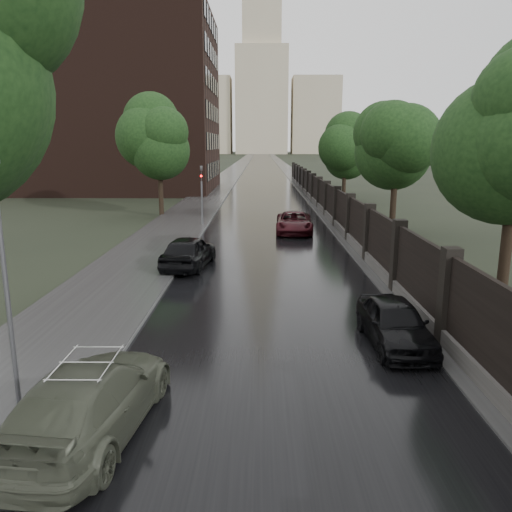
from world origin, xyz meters
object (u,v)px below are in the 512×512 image
object	(u,v)px
lamp_post	(6,284)
hatchback_left	(189,252)
car_right_near	(395,323)
car_right_far	(294,222)
tree_left_far	(159,146)
tree_right_b	(396,151)
tree_right_c	(345,149)
volga_sedan	(90,400)
traffic_light	(202,191)

from	to	relation	value
lamp_post	hatchback_left	xyz separation A→B (m)	(1.80, 12.13, -1.94)
hatchback_left	car_right_near	bearing A→B (deg)	135.70
hatchback_left	lamp_post	bearing A→B (deg)	89.21
hatchback_left	car_right_far	distance (m)	10.39
tree_left_far	tree_right_b	bearing A→B (deg)	-27.30
tree_left_far	lamp_post	distance (m)	28.73
tree_right_b	car_right_far	bearing A→B (deg)	174.07
tree_right_b	hatchback_left	xyz separation A→B (m)	(-11.10, -8.37, -4.22)
tree_left_far	tree_right_b	distance (m)	17.45
tree_left_far	car_right_far	distance (m)	12.99
tree_left_far	tree_right_b	size ratio (longest dim) A/B	1.05
hatchback_left	car_right_near	distance (m)	11.04
tree_left_far	hatchback_left	xyz separation A→B (m)	(4.40, -16.37, -4.51)
tree_right_c	car_right_near	xyz separation A→B (m)	(-4.30, -35.06, -4.31)
lamp_post	volga_sedan	distance (m)	2.82
tree_right_c	car_right_far	bearing A→B (deg)	-108.62
car_right_near	lamp_post	bearing A→B (deg)	-160.72
tree_left_far	hatchback_left	distance (m)	17.54
tree_right_c	car_right_far	size ratio (longest dim) A/B	1.48
tree_right_c	traffic_light	size ratio (longest dim) A/B	1.75
hatchback_left	traffic_light	bearing A→B (deg)	-78.83
tree_left_far	car_right_near	bearing A→B (deg)	-65.91
tree_left_far	volga_sedan	bearing A→B (deg)	-81.49
lamp_post	volga_sedan	bearing A→B (deg)	-26.44
tree_right_c	hatchback_left	distance (m)	28.92
lamp_post	car_right_far	size ratio (longest dim) A/B	1.08
traffic_light	car_right_near	size ratio (longest dim) A/B	1.07
traffic_light	car_right_near	world-z (taller)	traffic_light
lamp_post	car_right_near	distance (m)	9.49
tree_left_far	tree_right_c	distance (m)	18.45
tree_left_far	car_right_far	bearing A→B (deg)	-37.47
hatchback_left	tree_left_far	bearing A→B (deg)	-67.31
traffic_light	volga_sedan	distance (m)	24.46
lamp_post	car_right_near	bearing A→B (deg)	21.80
hatchback_left	volga_sedan	bearing A→B (deg)	97.65
traffic_light	hatchback_left	xyz separation A→B (m)	(0.70, -11.36, -1.67)
tree_right_b	car_right_near	xyz separation A→B (m)	(-4.30, -17.06, -4.31)
hatchback_left	car_right_far	world-z (taller)	hatchback_left
lamp_post	hatchback_left	size ratio (longest dim) A/B	1.19
tree_right_b	lamp_post	size ratio (longest dim) A/B	1.37
volga_sedan	car_right_far	bearing A→B (deg)	-96.95
volga_sedan	hatchback_left	size ratio (longest dim) A/B	1.12
tree_right_b	lamp_post	xyz separation A→B (m)	(-12.90, -20.50, -2.28)
tree_right_c	lamp_post	distance (m)	40.67
volga_sedan	car_right_near	distance (m)	8.07
car_right_near	car_right_far	xyz separation A→B (m)	(-1.56, 17.67, 0.02)
tree_right_b	tree_left_far	bearing A→B (deg)	152.70
car_right_far	volga_sedan	bearing A→B (deg)	-100.76
tree_left_far	car_right_far	xyz separation A→B (m)	(9.64, -7.39, -4.58)
car_right_near	hatchback_left	bearing A→B (deg)	125.53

